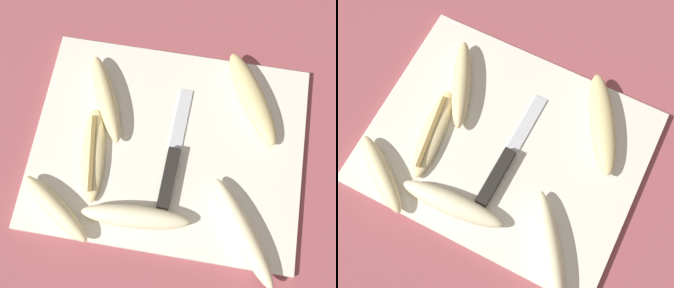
% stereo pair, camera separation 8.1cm
% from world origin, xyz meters
% --- Properties ---
extents(ground_plane, '(4.00, 4.00, 0.00)m').
position_xyz_m(ground_plane, '(0.00, 0.00, 0.00)').
color(ground_plane, '#93474C').
extents(cutting_board, '(0.47, 0.37, 0.01)m').
position_xyz_m(cutting_board, '(0.00, 0.00, 0.01)').
color(cutting_board, silver).
rests_on(cutting_board, ground_plane).
extents(knife, '(0.03, 0.23, 0.02)m').
position_xyz_m(knife, '(0.01, -0.04, 0.02)').
color(knife, black).
rests_on(knife, cutting_board).
extents(banana_mellow_near, '(0.10, 0.17, 0.03)m').
position_xyz_m(banana_mellow_near, '(-0.12, 0.06, 0.03)').
color(banana_mellow_near, beige).
rests_on(banana_mellow_near, cutting_board).
extents(banana_soft_right, '(0.14, 0.11, 0.03)m').
position_xyz_m(banana_soft_right, '(-0.16, -0.14, 0.03)').
color(banana_soft_right, beige).
rests_on(banana_soft_right, cutting_board).
extents(banana_ripe_center, '(0.07, 0.17, 0.02)m').
position_xyz_m(banana_ripe_center, '(-0.12, -0.04, 0.02)').
color(banana_ripe_center, beige).
rests_on(banana_ripe_center, cutting_board).
extents(banana_spotted_left, '(0.13, 0.19, 0.03)m').
position_xyz_m(banana_spotted_left, '(0.13, 0.11, 0.03)').
color(banana_spotted_left, '#DBC684').
rests_on(banana_spotted_left, cutting_board).
extents(banana_bright_far, '(0.18, 0.05, 0.04)m').
position_xyz_m(banana_bright_far, '(-0.03, -0.13, 0.03)').
color(banana_bright_far, beige).
rests_on(banana_bright_far, cutting_board).
extents(banana_pale_long, '(0.14, 0.18, 0.03)m').
position_xyz_m(banana_pale_long, '(0.14, -0.13, 0.03)').
color(banana_pale_long, beige).
rests_on(banana_pale_long, cutting_board).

